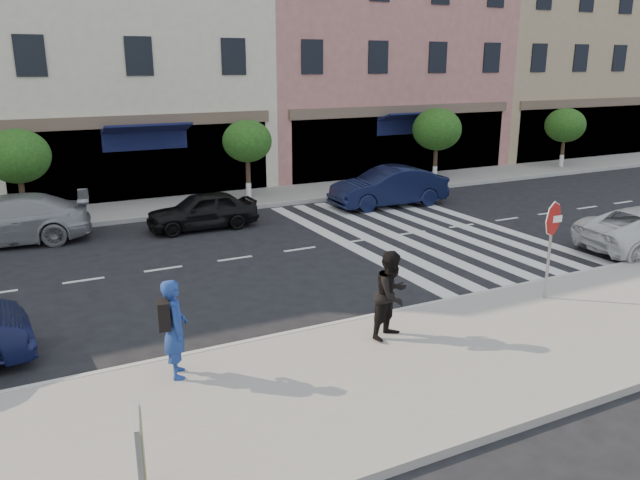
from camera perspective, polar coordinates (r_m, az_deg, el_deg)
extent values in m
plane|color=black|center=(14.06, -2.30, -6.12)|extent=(120.00, 120.00, 0.00)
cube|color=gray|center=(11.04, 6.08, -12.25)|extent=(60.00, 4.50, 0.15)
cube|color=gray|center=(24.05, -13.38, 3.01)|extent=(60.00, 3.00, 0.15)
cube|color=beige|center=(29.27, -18.04, 15.62)|extent=(11.00, 9.00, 11.00)
cube|color=tan|center=(33.47, 3.53, 17.99)|extent=(13.00, 9.00, 13.00)
cube|color=tan|center=(41.21, 19.32, 16.08)|extent=(12.00, 9.00, 12.00)
cylinder|color=#473323|center=(23.07, -25.53, 3.55)|extent=(0.18, 0.18, 1.60)
cylinder|color=silver|center=(23.16, -25.38, 2.35)|extent=(0.20, 0.20, 0.60)
ellipsoid|color=#1B4313|center=(22.85, -25.94, 6.91)|extent=(2.10, 2.10, 1.79)
cylinder|color=#473323|center=(24.54, -6.57, 5.80)|extent=(0.18, 0.18, 1.71)
cylinder|color=silver|center=(24.64, -6.53, 4.53)|extent=(0.20, 0.20, 0.60)
ellipsoid|color=#1B4313|center=(24.34, -6.68, 8.98)|extent=(1.90, 1.90, 1.62)
cylinder|color=#473323|center=(28.89, 10.50, 7.10)|extent=(0.18, 0.18, 1.65)
cylinder|color=silver|center=(28.98, 10.44, 6.08)|extent=(0.20, 0.20, 0.60)
ellipsoid|color=#1B4313|center=(28.72, 10.64, 9.92)|extent=(2.20, 2.20, 1.87)
cylinder|color=#473323|center=(34.32, 21.28, 7.56)|extent=(0.18, 0.18, 1.54)
cylinder|color=silver|center=(34.38, 21.21, 6.79)|extent=(0.20, 0.20, 0.60)
ellipsoid|color=#1B4313|center=(34.18, 21.51, 9.75)|extent=(2.00, 2.00, 1.70)
cylinder|color=gray|center=(14.72, 20.19, -1.30)|extent=(0.07, 0.07, 2.03)
cylinder|color=white|center=(14.50, 20.53, 1.82)|extent=(0.79, 0.03, 0.79)
cylinder|color=#9E1411|center=(14.49, 20.59, 1.80)|extent=(0.74, 0.05, 0.74)
cube|color=white|center=(14.47, 20.68, 1.78)|extent=(0.41, 0.03, 0.15)
imported|color=navy|center=(10.76, -13.10, -7.87)|extent=(0.52, 0.69, 1.72)
imported|color=black|center=(12.00, 6.58, -4.98)|extent=(1.03, 0.93, 1.73)
cube|color=beige|center=(8.10, -16.11, -18.64)|extent=(0.20, 0.80, 1.22)
cube|color=#D88C3F|center=(8.07, -15.84, -18.35)|extent=(0.14, 0.65, 0.94)
imported|color=gray|center=(20.91, -27.04, 1.59)|extent=(5.18, 2.57, 1.45)
imported|color=black|center=(20.77, -10.71, 2.67)|extent=(3.60, 1.48, 1.22)
imported|color=black|center=(23.84, 6.29, 4.86)|extent=(4.56, 1.78, 1.48)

